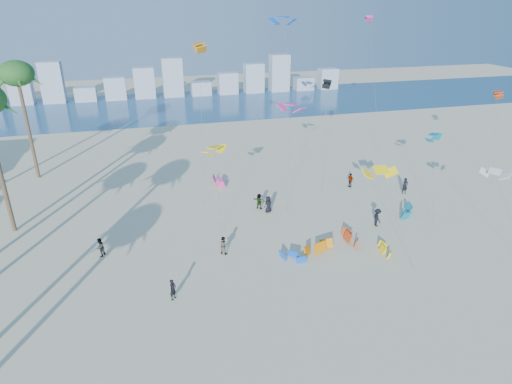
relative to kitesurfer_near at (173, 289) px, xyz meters
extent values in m
plane|color=beige|center=(5.12, -8.79, -0.82)|extent=(220.00, 220.00, 0.00)
plane|color=navy|center=(5.12, 63.21, -0.82)|extent=(220.00, 220.00, 0.00)
imported|color=black|center=(0.00, 0.00, 0.00)|extent=(0.69, 0.71, 1.65)
imported|color=gray|center=(4.67, 5.17, -0.01)|extent=(1.00, 0.97, 1.62)
imported|color=black|center=(10.62, 11.81, 0.05)|extent=(0.99, 0.82, 1.74)
imported|color=gray|center=(21.67, 15.71, 0.01)|extent=(0.78, 1.05, 1.66)
imported|color=black|center=(19.86, 6.27, 0.08)|extent=(0.77, 1.22, 1.80)
imported|color=gray|center=(9.95, 12.84, 0.01)|extent=(1.47, 1.40, 1.66)
imported|color=black|center=(26.70, 12.35, 0.11)|extent=(0.69, 0.46, 1.86)
imported|color=gray|center=(-5.43, 7.42, 0.02)|extent=(0.97, 1.03, 1.68)
cylinder|color=#595959|center=(5.44, 11.11, 2.66)|extent=(0.28, 4.11, 6.98)
cylinder|color=#595959|center=(13.16, 13.27, 4.34)|extent=(1.13, 2.88, 10.34)
cylinder|color=#595959|center=(26.34, 7.45, 3.00)|extent=(1.43, 4.02, 7.66)
cylinder|color=#595959|center=(4.96, 17.09, 7.17)|extent=(0.72, 3.26, 15.99)
cylinder|color=#595959|center=(18.58, 16.83, 5.06)|extent=(1.39, 3.44, 11.77)
cylinder|color=#595959|center=(27.45, -1.43, 2.70)|extent=(1.54, 4.24, 7.06)
cylinder|color=#595959|center=(17.93, 25.78, 8.18)|extent=(1.89, 4.63, 18.01)
cylinder|color=#595959|center=(37.91, 12.75, 4.42)|extent=(0.31, 2.50, 10.50)
cylinder|color=#595959|center=(18.00, 0.31, 3.00)|extent=(2.16, 3.38, 7.67)
cylinder|color=#595959|center=(30.15, 27.25, 8.18)|extent=(1.41, 4.41, 18.01)
cylinder|color=brown|center=(-13.89, 28.21, 5.40)|extent=(0.40, 0.40, 12.45)
ellipsoid|color=#1D5421|center=(-13.89, 28.21, 11.63)|extent=(3.80, 3.80, 2.85)
cube|color=#9EADBF|center=(-24.48, 73.21, 2.48)|extent=(4.40, 3.00, 6.60)
cube|color=#9EADBF|center=(-18.28, 73.21, 3.38)|extent=(4.40, 3.00, 8.40)
cube|color=#9EADBF|center=(-12.08, 73.21, 0.68)|extent=(4.40, 3.00, 3.00)
cube|color=#9EADBF|center=(-5.88, 73.21, 1.58)|extent=(4.40, 3.00, 4.80)
cube|color=#9EADBF|center=(0.32, 73.21, 2.48)|extent=(4.40, 3.00, 6.60)
cube|color=#9EADBF|center=(6.52, 73.21, 3.38)|extent=(4.40, 3.00, 8.40)
cube|color=#9EADBF|center=(12.72, 73.21, 0.68)|extent=(4.40, 3.00, 3.00)
cube|color=#9EADBF|center=(18.92, 73.21, 1.58)|extent=(4.40, 3.00, 4.80)
cube|color=#9EADBF|center=(25.12, 73.21, 2.48)|extent=(4.40, 3.00, 6.60)
cube|color=#9EADBF|center=(31.32, 73.21, 3.38)|extent=(4.40, 3.00, 8.40)
cube|color=#9EADBF|center=(37.52, 73.21, 0.68)|extent=(4.40, 3.00, 3.00)
cube|color=#9EADBF|center=(43.72, 73.21, 1.58)|extent=(4.40, 3.00, 4.80)
camera|label=1|loc=(-0.81, -26.42, 19.09)|focal=30.48mm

